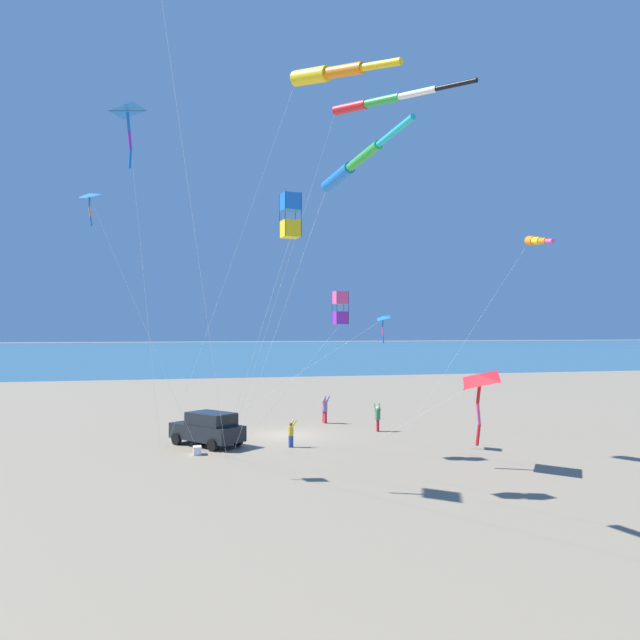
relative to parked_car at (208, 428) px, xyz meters
The scene contains 17 objects.
ground_plane 5.47m from the parked_car, 116.58° to the left, with size 600.00×600.00×0.00m, color gray.
ocean_water_strip 167.48m from the parked_car, behind, with size 240.00×600.00×0.01m, color #386B84.
parked_car is the anchor object (origin of this frame).
cooler_box 2.52m from the parked_car, 16.30° to the right, with size 0.62×0.42×0.42m.
person_adult_flyer 10.42m from the parked_car, 127.88° to the left, with size 0.67×0.58×1.91m.
person_child_green_jacket 4.63m from the parked_car, 71.05° to the left, with size 0.42×0.50×1.47m.
person_child_grey_jacket 10.91m from the parked_car, 102.47° to the left, with size 0.54×0.43×1.73m.
kite_delta_magenta_far_left 16.96m from the parked_car, 26.22° to the right, with size 9.23×1.99×15.89m.
kite_box_green_low_center 10.11m from the parked_car, 56.62° to the left, with size 5.84×4.53×8.37m.
kite_delta_black_fish_shape 13.74m from the parked_car, 47.00° to the right, with size 5.31×5.55×12.69m.
kite_windsock_purple_drifting 19.32m from the parked_car, 12.95° to the left, with size 17.39×3.11×12.07m.
kite_windsock_long_streamer_left 22.61m from the parked_car, 86.91° to the left, with size 5.59×7.48×12.32m.
kite_delta_striped_overhead 14.97m from the parked_car, 54.04° to the left, with size 9.67×2.89×4.62m.
kite_box_long_streamer_right 14.43m from the parked_car, 15.39° to the left, with size 11.48×2.10×11.96m.
kite_delta_blue_topmost 11.34m from the parked_car, 74.89° to the left, with size 2.94×10.94×7.27m.
kite_windsock_white_trailing 20.02m from the parked_car, 56.51° to the left, with size 6.87×10.92×20.48m.
kite_windsock_small_distant 19.20m from the parked_car, 41.87° to the left, with size 12.74×8.71×17.30m.
Camera 1 is at (36.89, -6.70, 6.41)m, focal length 34.47 mm.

